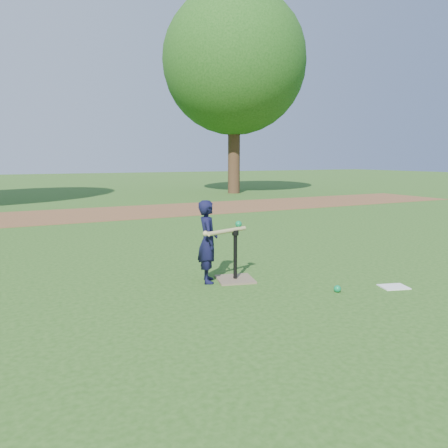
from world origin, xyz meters
name	(u,v)px	position (x,y,z in m)	size (l,w,h in m)	color
ground	(229,289)	(0.00, 0.00, 0.00)	(80.00, 80.00, 0.00)	#285116
dirt_strip	(98,214)	(0.00, 7.50, 0.01)	(24.00, 3.00, 0.01)	brown
child	(208,241)	(-0.09, 0.38, 0.49)	(0.36, 0.24, 0.98)	black
wiffle_ball_ground	(337,289)	(1.01, -0.64, 0.04)	(0.08, 0.08, 0.08)	#0B8044
clipboard	(394,287)	(1.71, -0.80, 0.01)	(0.30, 0.23, 0.01)	white
batting_tee	(235,271)	(0.23, 0.29, 0.11)	(0.52, 0.52, 0.61)	#79654D
swing_action	(227,230)	(0.12, 0.29, 0.63)	(0.63, 0.24, 0.13)	tan
tree_right	(234,63)	(6.50, 12.00, 5.29)	(5.80, 5.80, 8.21)	#382316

